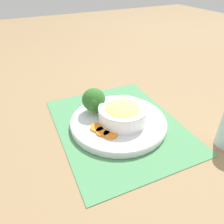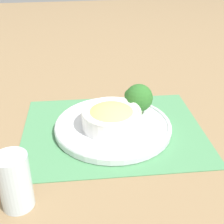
{
  "view_description": "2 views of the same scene",
  "coord_description": "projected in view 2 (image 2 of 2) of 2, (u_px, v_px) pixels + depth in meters",
  "views": [
    {
      "loc": [
        -0.51,
        0.28,
        0.45
      ],
      "look_at": [
        0.02,
        0.02,
        0.05
      ],
      "focal_mm": 35.0,
      "sensor_mm": 36.0,
      "label": 1
    },
    {
      "loc": [
        -0.11,
        -0.71,
        0.47
      ],
      "look_at": [
        -0.0,
        0.01,
        0.05
      ],
      "focal_mm": 50.0,
      "sensor_mm": 36.0,
      "label": 2
    }
  ],
  "objects": [
    {
      "name": "carrot_slice_middle",
      "position": [
        98.0,
        111.0,
        0.9
      ],
      "size": [
        0.04,
        0.04,
        0.01
      ],
      "color": "orange",
      "rests_on": "plate"
    },
    {
      "name": "carrot_slice_far",
      "position": [
        90.0,
        115.0,
        0.89
      ],
      "size": [
        0.04,
        0.04,
        0.01
      ],
      "color": "orange",
      "rests_on": "plate"
    },
    {
      "name": "broccoli_floret",
      "position": [
        139.0,
        98.0,
        0.88
      ],
      "size": [
        0.08,
        0.08,
        0.09
      ],
      "color": "#84AD5B",
      "rests_on": "plate"
    },
    {
      "name": "placemat",
      "position": [
        113.0,
        130.0,
        0.86
      ],
      "size": [
        0.51,
        0.41,
        0.0
      ],
      "color": "#4C8C59",
      "rests_on": "ground_plane"
    },
    {
      "name": "ground_plane",
      "position": [
        113.0,
        130.0,
        0.86
      ],
      "size": [
        4.0,
        4.0,
        0.0
      ],
      "primitive_type": "plane",
      "color": "#8C704C"
    },
    {
      "name": "water_glass",
      "position": [
        15.0,
        184.0,
        0.59
      ],
      "size": [
        0.06,
        0.06,
        0.12
      ],
      "color": "silver",
      "rests_on": "ground_plane"
    },
    {
      "name": "plate",
      "position": [
        113.0,
        126.0,
        0.85
      ],
      "size": [
        0.32,
        0.32,
        0.02
      ],
      "color": "silver",
      "rests_on": "placemat"
    },
    {
      "name": "carrot_slice_near",
      "position": [
        106.0,
        110.0,
        0.91
      ],
      "size": [
        0.04,
        0.04,
        0.01
      ],
      "color": "orange",
      "rests_on": "plate"
    },
    {
      "name": "bowl",
      "position": [
        111.0,
        117.0,
        0.82
      ],
      "size": [
        0.16,
        0.16,
        0.06
      ],
      "color": "white",
      "rests_on": "plate"
    }
  ]
}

